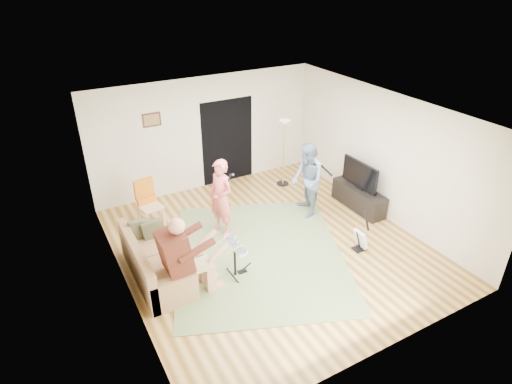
# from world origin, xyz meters

# --- Properties ---
(floor) EXTENTS (6.00, 6.00, 0.00)m
(floor) POSITION_xyz_m (0.00, 0.00, 0.00)
(floor) COLOR brown
(floor) RESTS_ON ground
(walls) EXTENTS (5.50, 6.00, 2.70)m
(walls) POSITION_xyz_m (0.00, 0.00, 1.35)
(walls) COLOR beige
(walls) RESTS_ON floor
(ceiling) EXTENTS (6.00, 6.00, 0.00)m
(ceiling) POSITION_xyz_m (0.00, 0.00, 2.70)
(ceiling) COLOR white
(ceiling) RESTS_ON walls
(window_blinds) EXTENTS (0.00, 2.05, 2.05)m
(window_blinds) POSITION_xyz_m (-2.74, 0.20, 1.55)
(window_blinds) COLOR olive
(window_blinds) RESTS_ON walls
(doorway) EXTENTS (2.10, 0.00, 2.10)m
(doorway) POSITION_xyz_m (0.55, 2.99, 1.05)
(doorway) COLOR black
(doorway) RESTS_ON walls
(picture_frame) EXTENTS (0.42, 0.03, 0.32)m
(picture_frame) POSITION_xyz_m (-1.25, 2.99, 1.90)
(picture_frame) COLOR #3F2314
(picture_frame) RESTS_ON walls
(area_rug) EXTENTS (4.27, 4.63, 0.02)m
(area_rug) POSITION_xyz_m (-0.32, -0.15, 0.01)
(area_rug) COLOR #647A4A
(area_rug) RESTS_ON floor
(sofa) EXTENTS (0.80, 1.93, 0.78)m
(sofa) POSITION_xyz_m (-2.29, 0.17, 0.26)
(sofa) COLOR #A07750
(sofa) RESTS_ON floor
(drummer) EXTENTS (0.96, 0.54, 1.47)m
(drummer) POSITION_xyz_m (-1.86, -0.48, 0.57)
(drummer) COLOR #572418
(drummer) RESTS_ON sofa
(drum_kit) EXTENTS (0.37, 0.67, 0.69)m
(drum_kit) POSITION_xyz_m (-1.00, -0.48, 0.30)
(drum_kit) COLOR black
(drum_kit) RESTS_ON floor
(singer) EXTENTS (0.55, 0.68, 1.61)m
(singer) POSITION_xyz_m (-0.62, 0.89, 0.81)
(singer) COLOR #EB6666
(singer) RESTS_ON floor
(microphone) EXTENTS (0.06, 0.06, 0.24)m
(microphone) POSITION_xyz_m (-0.42, 0.89, 1.20)
(microphone) COLOR black
(microphone) RESTS_ON singer
(guitarist) EXTENTS (0.82, 0.94, 1.64)m
(guitarist) POSITION_xyz_m (1.30, 0.67, 0.82)
(guitarist) COLOR slate
(guitarist) RESTS_ON floor
(guitar_held) EXTENTS (0.24, 0.61, 0.26)m
(guitar_held) POSITION_xyz_m (1.50, 0.67, 1.11)
(guitar_held) COLOR white
(guitar_held) RESTS_ON guitarist
(guitar_spare) EXTENTS (0.31, 0.28, 0.87)m
(guitar_spare) POSITION_xyz_m (1.46, -0.96, 0.25)
(guitar_spare) COLOR black
(guitar_spare) RESTS_ON floor
(torchiere_lamp) EXTENTS (0.30, 0.30, 1.67)m
(torchiere_lamp) POSITION_xyz_m (1.63, 2.12, 1.15)
(torchiere_lamp) COLOR black
(torchiere_lamp) RESTS_ON floor
(dining_chair) EXTENTS (0.51, 0.53, 1.02)m
(dining_chair) POSITION_xyz_m (-1.80, 1.87, 0.36)
(dining_chair) COLOR #D6BC8B
(dining_chair) RESTS_ON floor
(tv_cabinet) EXTENTS (0.40, 1.40, 0.50)m
(tv_cabinet) POSITION_xyz_m (2.50, 0.30, 0.25)
(tv_cabinet) COLOR black
(tv_cabinet) RESTS_ON floor
(television) EXTENTS (0.06, 1.04, 0.58)m
(television) POSITION_xyz_m (2.45, 0.30, 0.85)
(television) COLOR black
(television) RESTS_ON tv_cabinet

